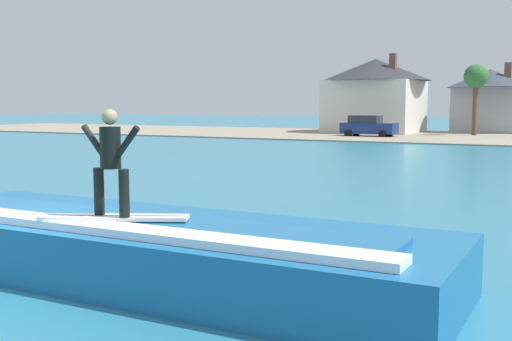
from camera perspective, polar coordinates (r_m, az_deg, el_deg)
The scene contains 9 objects.
ground_plane at distance 10.89m, azimuth -21.01°, elevation -9.46°, with size 260.00×260.00×0.00m, color teal.
wave_crest at distance 10.45m, azimuth -9.51°, elevation -6.97°, with size 9.83×3.09×1.06m.
surfboard at distance 10.01m, azimuth -12.72°, elevation -4.16°, with size 2.24×1.36×0.06m.
surfer at distance 9.87m, azimuth -13.03°, elevation 1.20°, with size 1.12×0.32×1.64m.
shoreline_bank at distance 55.12m, azimuth 19.62°, elevation 2.82°, with size 120.00×19.94×0.11m.
car_near_shore at distance 54.27m, azimuth 10.11°, elevation 3.98°, with size 4.58×2.27×1.86m.
house_with_chimney at distance 62.24m, azimuth 10.75°, elevation 6.98°, with size 10.47×10.47×7.48m.
house_small_cottage at distance 64.44m, azimuth 20.42°, elevation 6.34°, with size 8.02×8.02×6.65m.
tree_tall_bare at distance 58.08m, azimuth 19.29°, elevation 7.81°, with size 2.08×2.08×6.25m.
Camera 1 is at (7.99, -6.83, 2.84)m, focal length 44.17 mm.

